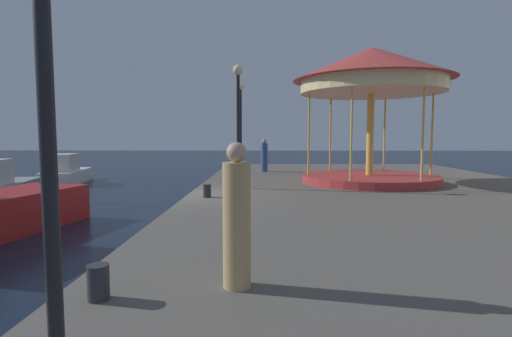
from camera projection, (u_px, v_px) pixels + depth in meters
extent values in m
plane|color=black|center=(189.00, 218.00, 12.44)|extent=(120.00, 120.00, 0.00)
cube|color=#5B564F|center=(398.00, 207.00, 12.26)|extent=(13.39, 26.83, 0.80)
cube|color=white|center=(67.00, 177.00, 21.79)|extent=(2.46, 4.58, 0.73)
cube|color=beige|center=(63.00, 162.00, 21.20)|extent=(1.52, 2.10, 0.94)
cube|color=#4C6070|center=(69.00, 158.00, 22.12)|extent=(1.02, 0.28, 0.42)
cylinder|color=#B23333|center=(369.00, 179.00, 15.39)|extent=(5.36, 5.36, 0.30)
cylinder|color=gold|center=(370.00, 135.00, 15.25)|extent=(0.28, 0.28, 3.21)
cylinder|color=#F2E099|center=(371.00, 87.00, 15.09)|extent=(5.54, 5.54, 0.50)
cone|color=#C63D38|center=(372.00, 64.00, 15.02)|extent=(6.16, 6.16, 1.29)
cylinder|color=gold|center=(432.00, 135.00, 15.19)|extent=(0.08, 0.08, 3.21)
cylinder|color=gold|center=(384.00, 135.00, 17.31)|extent=(0.08, 0.08, 3.21)
cylinder|color=gold|center=(330.00, 135.00, 17.37)|extent=(0.08, 0.08, 3.21)
cylinder|color=gold|center=(309.00, 135.00, 15.30)|extent=(0.08, 0.08, 3.21)
cylinder|color=gold|center=(351.00, 134.00, 13.18)|extent=(0.08, 0.08, 3.21)
cylinder|color=gold|center=(423.00, 134.00, 13.12)|extent=(0.08, 0.08, 3.21)
cylinder|color=black|center=(46.00, 112.00, 2.83)|extent=(0.12, 0.12, 4.03)
cylinder|color=black|center=(238.00, 132.00, 13.51)|extent=(0.12, 0.12, 3.95)
sphere|color=#F9E5B2|center=(238.00, 70.00, 13.33)|extent=(0.36, 0.36, 0.36)
cylinder|color=black|center=(241.00, 132.00, 18.86)|extent=(0.12, 0.12, 4.08)
sphere|color=#F9E5B2|center=(241.00, 86.00, 18.67)|extent=(0.36, 0.36, 0.36)
cylinder|color=#2D2D33|center=(98.00, 282.00, 4.32)|extent=(0.24, 0.24, 0.40)
cylinder|color=#2D2D33|center=(207.00, 191.00, 11.60)|extent=(0.24, 0.24, 0.40)
cylinder|color=#2D4C8C|center=(264.00, 157.00, 20.06)|extent=(0.34, 0.34, 1.48)
sphere|color=tan|center=(264.00, 141.00, 19.99)|extent=(0.24, 0.24, 0.24)
cylinder|color=tan|center=(237.00, 225.00, 4.64)|extent=(0.34, 0.34, 1.53)
sphere|color=tan|center=(236.00, 152.00, 4.56)|extent=(0.24, 0.24, 0.24)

